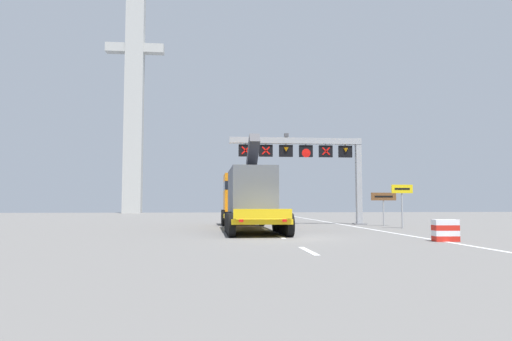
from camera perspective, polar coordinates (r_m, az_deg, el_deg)
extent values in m
plane|color=slate|center=(21.25, 3.51, -8.36)|extent=(112.00, 112.00, 0.00)
cube|color=silver|center=(15.34, 6.57, -9.97)|extent=(0.20, 2.60, 0.01)
cube|color=silver|center=(21.63, 3.03, -8.27)|extent=(0.20, 2.60, 0.01)
cube|color=silver|center=(27.97, 1.11, -7.32)|extent=(0.20, 2.60, 0.01)
cube|color=silver|center=(34.33, -0.10, -6.72)|extent=(0.20, 2.60, 0.01)
cube|color=silver|center=(40.71, -0.93, -6.31)|extent=(0.20, 2.60, 0.01)
cube|color=silver|center=(47.09, -1.54, -6.01)|extent=(0.20, 2.60, 0.01)
cube|color=silver|center=(53.48, -2.00, -5.78)|extent=(0.20, 2.60, 0.01)
cube|color=silver|center=(59.87, -2.36, -5.60)|extent=(0.20, 2.60, 0.01)
cube|color=silver|center=(66.27, -2.65, -5.45)|extent=(0.20, 2.60, 0.01)
cube|color=silver|center=(34.30, 10.73, -6.66)|extent=(0.20, 63.00, 0.01)
cube|color=#9EA0A5|center=(34.78, 12.73, -1.30)|extent=(0.40, 0.40, 6.43)
cube|color=slate|center=(34.78, 12.81, -6.53)|extent=(0.90, 0.90, 0.08)
cube|color=#9EA0A5|center=(33.89, 5.01, 3.72)|extent=(9.86, 0.44, 0.44)
cube|color=#4C4C51|center=(33.83, 3.81, 4.41)|extent=(0.28, 0.40, 0.28)
cube|color=black|center=(34.66, 11.11, 2.34)|extent=(1.01, 0.24, 0.88)
cube|color=#9EA0A5|center=(34.72, 11.10, 3.14)|extent=(0.08, 0.08, 0.16)
cone|color=orange|center=(34.55, 11.17, 2.51)|extent=(0.36, 0.36, 0.31)
cube|color=black|center=(34.27, 8.71, 2.38)|extent=(1.01, 0.24, 0.88)
cube|color=#9EA0A5|center=(34.33, 8.70, 3.19)|extent=(0.08, 0.08, 0.16)
cube|color=red|center=(34.14, 8.76, 2.41)|extent=(0.61, 0.02, 0.61)
cube|color=red|center=(34.14, 8.76, 2.41)|extent=(0.61, 0.02, 0.61)
cube|color=black|center=(33.94, 6.26, 2.43)|extent=(1.01, 0.24, 0.88)
cube|color=#9EA0A5|center=(34.00, 6.25, 3.24)|extent=(0.08, 0.08, 0.16)
cone|color=red|center=(33.79, 6.30, 2.18)|extent=(0.64, 0.02, 0.64)
cube|color=black|center=(33.67, 3.76, 2.46)|extent=(1.01, 0.24, 0.88)
cube|color=#9EA0A5|center=(33.73, 3.76, 3.28)|extent=(0.08, 0.08, 0.16)
cone|color=orange|center=(33.55, 3.79, 2.64)|extent=(0.36, 0.36, 0.31)
cube|color=black|center=(33.47, 1.23, 2.49)|extent=(1.01, 0.24, 0.88)
cube|color=#9EA0A5|center=(33.53, 1.23, 3.32)|extent=(0.08, 0.08, 0.16)
cube|color=red|center=(33.34, 1.25, 2.52)|extent=(0.61, 0.02, 0.61)
cube|color=red|center=(33.34, 1.25, 2.52)|extent=(0.61, 0.02, 0.61)
cube|color=black|center=(33.33, -1.33, 2.52)|extent=(1.01, 0.24, 0.88)
cube|color=#9EA0A5|center=(33.39, -1.33, 3.35)|extent=(0.08, 0.08, 0.16)
cube|color=red|center=(33.20, -1.31, 2.55)|extent=(0.61, 0.02, 0.61)
cube|color=red|center=(33.20, -1.31, 2.55)|extent=(0.61, 0.02, 0.61)
cube|color=yellow|center=(25.76, -0.56, -5.99)|extent=(2.93, 10.44, 0.24)
cube|color=yellow|center=(20.50, 0.86, -5.44)|extent=(2.66, 0.11, 0.44)
cylinder|color=black|center=(21.18, -3.05, -6.88)|extent=(0.33, 1.10, 1.10)
cylinder|color=black|center=(21.50, 4.21, -6.84)|extent=(0.33, 1.10, 1.10)
cylinder|color=black|center=(22.23, -3.19, -6.75)|extent=(0.33, 1.10, 1.10)
cylinder|color=black|center=(22.53, 3.73, -6.71)|extent=(0.33, 1.10, 1.10)
cylinder|color=black|center=(23.28, -3.32, -6.63)|extent=(0.33, 1.10, 1.10)
cylinder|color=black|center=(23.56, 3.29, -6.60)|extent=(0.33, 1.10, 1.10)
cylinder|color=black|center=(24.33, -3.44, -6.52)|extent=(0.33, 1.10, 1.10)
cylinder|color=black|center=(24.60, 2.89, -6.49)|extent=(0.33, 1.10, 1.10)
cylinder|color=black|center=(25.37, -3.55, -6.42)|extent=(0.33, 1.10, 1.10)
cylinder|color=black|center=(25.64, 2.52, -6.40)|extent=(0.33, 1.10, 1.10)
cube|color=orange|center=(32.83, -1.76, -3.19)|extent=(2.62, 3.23, 3.10)
cube|color=black|center=(32.84, -1.75, -1.97)|extent=(2.65, 3.25, 0.60)
cylinder|color=black|center=(33.65, -4.08, -5.84)|extent=(0.35, 1.10, 1.10)
cylinder|color=black|center=(33.83, 0.31, -5.84)|extent=(0.35, 1.10, 1.10)
cylinder|color=black|center=(31.65, -3.95, -5.95)|extent=(0.35, 1.10, 1.10)
cylinder|color=black|center=(31.85, 0.71, -5.95)|extent=(0.35, 1.10, 1.10)
cube|color=#565B66|center=(26.15, -0.65, -2.74)|extent=(2.45, 5.75, 2.70)
cube|color=#2D2D33|center=(25.42, -0.46, 1.70)|extent=(0.60, 2.95, 2.29)
cube|color=red|center=(20.38, -1.88, -6.29)|extent=(0.20, 0.06, 0.12)
cube|color=red|center=(20.62, 3.60, -6.26)|extent=(0.20, 0.06, 0.12)
cylinder|color=#9EA0A5|center=(30.15, 17.81, -4.30)|extent=(0.10, 0.10, 2.74)
cube|color=yellow|center=(30.11, 17.81, -2.21)|extent=(1.37, 0.06, 0.53)
cube|color=black|center=(30.08, 17.84, -2.20)|extent=(0.99, 0.01, 0.12)
cylinder|color=#9EA0A5|center=(32.66, 15.67, -4.70)|extent=(0.10, 0.10, 2.30)
cube|color=brown|center=(32.61, 15.68, -3.16)|extent=(1.77, 0.06, 0.54)
cube|color=black|center=(32.57, 15.70, -3.15)|extent=(1.28, 0.01, 0.12)
cube|color=red|center=(20.55, 22.64, -7.88)|extent=(1.02, 0.53, 0.23)
cube|color=white|center=(20.54, 22.63, -7.26)|extent=(1.02, 0.53, 0.22)
cube|color=red|center=(20.52, 22.61, -6.63)|extent=(1.02, 0.53, 0.23)
cube|color=white|center=(20.51, 22.59, -6.00)|extent=(1.02, 0.53, 0.23)
cube|color=#B7B7B2|center=(75.40, -14.96, 10.90)|extent=(2.80, 2.00, 41.82)
cube|color=#B7B7B2|center=(76.84, -14.89, 14.52)|extent=(9.00, 1.60, 1.40)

